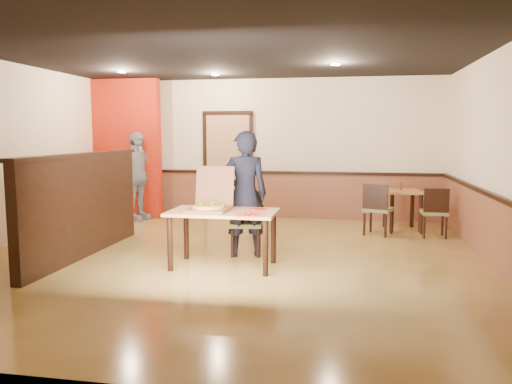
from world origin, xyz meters
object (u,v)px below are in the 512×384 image
condiment (401,186)px  side_table (403,200)px  passerby (136,176)px  main_table (223,219)px  side_chair_right (435,210)px  diner_chair (246,220)px  side_chair_left (377,207)px  pizza_box (210,205)px  diner (245,194)px

condiment → side_table: bearing=-70.3°
passerby → condiment: bearing=-70.6°
main_table → side_chair_right: bearing=39.3°
side_chair_right → side_table: 0.76m
diner_chair → side_chair_right: diner_chair is taller
main_table → passerby: bearing=129.8°
side_chair_left → condiment: 0.88m
pizza_box → main_table: bearing=-1.3°
side_table → passerby: (-5.07, 0.09, 0.34)m
main_table → pizza_box: pizza_box is taller
side_table → condiment: size_ratio=5.46×
diner_chair → passerby: 3.58m
side_chair_left → side_table: 0.77m
condiment → pizza_box: bearing=-130.9°
condiment → passerby: bearing=180.0°
side_table → passerby: size_ratio=0.43×
passerby → condiment: size_ratio=12.66×
passerby → side_table: bearing=-71.6°
side_chair_left → side_table: size_ratio=1.16×
side_chair_left → passerby: 4.67m
condiment → main_table: bearing=-128.9°
side_chair_left → pizza_box: size_ratio=1.41×
passerby → side_chair_left: bearing=-79.3°
side_table → pizza_box: size_ratio=1.21×
side_table → condiment: bearing=109.7°
passerby → pizza_box: 3.89m
diner → condiment: size_ratio=12.64×
diner → diner_chair: bearing=-103.9°
pizza_box → condiment: bearing=50.4°
main_table → side_table: main_table is taller
side_chair_left → passerby: (-4.60, 0.70, 0.40)m
side_chair_right → condiment: size_ratio=6.00×
side_chair_right → pizza_box: bearing=37.7°
main_table → diner: (0.16, 0.62, 0.25)m
diner_chair → side_chair_left: (1.91, 1.63, -0.00)m
pizza_box → side_chair_right: bearing=38.4°
main_table → condiment: (2.50, 3.09, 0.15)m
diner_chair → passerby: passerby is taller
diner → pizza_box: size_ratio=2.80×
side_chair_right → pizza_box: (-3.16, -2.39, 0.35)m
diner_chair → side_table: (2.38, 2.24, 0.05)m
side_table → pizza_box: bearing=-132.1°
side_chair_left → diner_chair: bearing=59.9°
diner → passerby: bearing=-59.8°
diner → condiment: diner is taller
diner_chair → diner: size_ratio=0.51×
pizza_box → condiment: size_ratio=4.51×
side_chair_left → pizza_box: (-2.24, -2.39, 0.32)m
side_chair_right → condiment: (-0.48, 0.70, 0.32)m
condiment → side_chair_left: bearing=-122.1°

